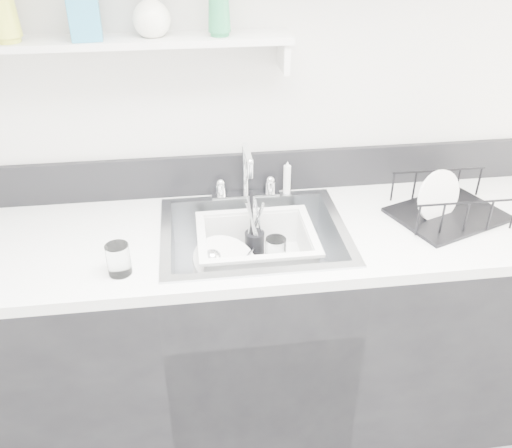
{
  "coord_description": "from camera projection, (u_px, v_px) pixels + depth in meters",
  "views": [
    {
      "loc": [
        -0.2,
        -0.38,
        1.92
      ],
      "look_at": [
        0.0,
        1.14,
        0.98
      ],
      "focal_mm": 38.0,
      "sensor_mm": 36.0,
      "label": 1
    }
  ],
  "objects": [
    {
      "name": "dish_rack",
      "position": [
        450.0,
        200.0,
        1.93
      ],
      "size": [
        0.45,
        0.4,
        0.13
      ],
      "primitive_type": null,
      "rotation": [
        0.0,
        0.0,
        0.36
      ],
      "color": "black",
      "rests_on": "counter_run"
    },
    {
      "name": "soap_bottle_b",
      "position": [
        83.0,
        5.0,
        1.62
      ],
      "size": [
        0.1,
        0.1,
        0.2
      ],
      "primitive_type": "imported",
      "rotation": [
        0.0,
        0.0,
        0.1
      ],
      "color": "teal",
      "rests_on": "wall_shelf"
    },
    {
      "name": "counter_run",
      "position": [
        254.0,
        331.0,
        2.11
      ],
      "size": [
        3.2,
        0.62,
        0.92
      ],
      "color": "black",
      "rests_on": "ground"
    },
    {
      "name": "utensil_cup",
      "position": [
        254.0,
        241.0,
        2.0
      ],
      "size": [
        0.07,
        0.07,
        0.24
      ],
      "rotation": [
        0.0,
        0.0,
        -0.28
      ],
      "color": "black",
      "rests_on": "wash_tub"
    },
    {
      "name": "wall_shelf",
      "position": [
        135.0,
        43.0,
        1.72
      ],
      "size": [
        1.0,
        0.16,
        0.12
      ],
      "color": "silver",
      "rests_on": "room_shell"
    },
    {
      "name": "room_shell",
      "position": [
        323.0,
        79.0,
        0.79
      ],
      "size": [
        3.5,
        3.0,
        2.6
      ],
      "color": "silver",
      "rests_on": "ground"
    },
    {
      "name": "ladle",
      "position": [
        231.0,
        266.0,
        1.89
      ],
      "size": [
        0.29,
        0.2,
        0.08
      ],
      "primitive_type": null,
      "rotation": [
        0.0,
        0.0,
        -0.39
      ],
      "color": "silver",
      "rests_on": "wash_tub"
    },
    {
      "name": "tumbler_counter",
      "position": [
        118.0,
        259.0,
        1.64
      ],
      "size": [
        0.08,
        0.08,
        0.1
      ],
      "primitive_type": "cylinder",
      "rotation": [
        0.0,
        0.0,
        0.11
      ],
      "color": "white",
      "rests_on": "counter_run"
    },
    {
      "name": "plate_stack",
      "position": [
        227.0,
        268.0,
        1.9
      ],
      "size": [
        0.27,
        0.26,
        0.11
      ],
      "rotation": [
        0.0,
        0.0,
        0.32
      ],
      "color": "white",
      "rests_on": "wash_tub"
    },
    {
      "name": "soap_bottle_d",
      "position": [
        219.0,
        5.0,
        1.67
      ],
      "size": [
        0.09,
        0.09,
        0.19
      ],
      "primitive_type": "imported",
      "rotation": [
        0.0,
        0.0,
        0.26
      ],
      "color": "#278950",
      "rests_on": "wall_shelf"
    },
    {
      "name": "faucet",
      "position": [
        246.0,
        184.0,
        2.05
      ],
      "size": [
        0.26,
        0.18,
        0.23
      ],
      "color": "silver",
      "rests_on": "counter_run"
    },
    {
      "name": "sink",
      "position": [
        254.0,
        253.0,
        1.92
      ],
      "size": [
        0.64,
        0.52,
        0.2
      ],
      "primitive_type": null,
      "color": "silver",
      "rests_on": "counter_run"
    },
    {
      "name": "bowl_small",
      "position": [
        282.0,
        275.0,
        1.88
      ],
      "size": [
        0.12,
        0.12,
        0.03
      ],
      "primitive_type": "imported",
      "rotation": [
        0.0,
        0.0,
        0.07
      ],
      "color": "white",
      "rests_on": "wash_tub"
    },
    {
      "name": "tumbler_in_tub",
      "position": [
        276.0,
        251.0,
        1.94
      ],
      "size": [
        0.09,
        0.09,
        0.11
      ],
      "primitive_type": "cylinder",
      "rotation": [
        0.0,
        0.0,
        0.17
      ],
      "color": "white",
      "rests_on": "wash_tub"
    },
    {
      "name": "soap_bottle_c",
      "position": [
        151.0,
        11.0,
        1.68
      ],
      "size": [
        0.15,
        0.15,
        0.15
      ],
      "primitive_type": "imported",
      "rotation": [
        0.0,
        0.0,
        -0.36
      ],
      "color": "white",
      "rests_on": "wall_shelf"
    },
    {
      "name": "wash_tub",
      "position": [
        256.0,
        251.0,
        1.93
      ],
      "size": [
        0.41,
        0.33,
        0.16
      ],
      "primitive_type": null,
      "rotation": [
        0.0,
        0.0,
        -0.0
      ],
      "color": "white",
      "rests_on": "sink"
    },
    {
      "name": "backsplash",
      "position": [
        244.0,
        173.0,
        2.08
      ],
      "size": [
        3.2,
        0.02,
        0.16
      ],
      "primitive_type": "cube",
      "color": "black",
      "rests_on": "counter_run"
    },
    {
      "name": "side_sprayer",
      "position": [
        287.0,
        178.0,
        2.07
      ],
      "size": [
        0.03,
        0.03,
        0.14
      ],
      "primitive_type": "cylinder",
      "color": "white",
      "rests_on": "counter_run"
    }
  ]
}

